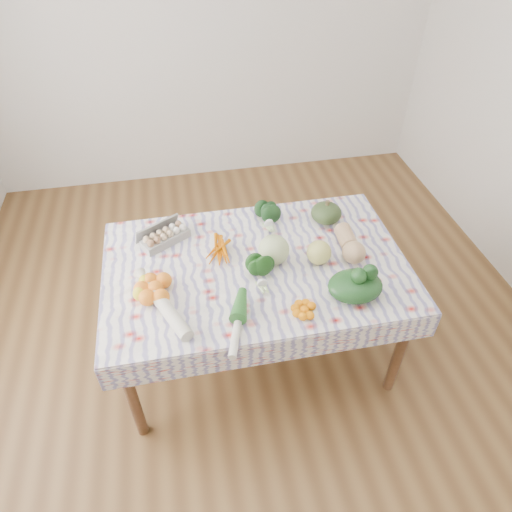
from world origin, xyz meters
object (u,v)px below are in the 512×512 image
Objects in this scene: dining_table at (256,275)px; grapefruit at (319,252)px; butternut_squash at (350,243)px; egg_carton at (165,237)px; kabocha_squash at (326,213)px; cabbage at (274,250)px.

dining_table is 11.87× the size of grapefruit.
butternut_squash is at bearing 0.16° from dining_table.
butternut_squash is (1.01, -0.28, 0.03)m from egg_carton.
grapefruit is at bearing -52.04° from egg_carton.
grapefruit is (-0.15, -0.35, 0.01)m from kabocha_squash.
cabbage is at bearing -142.98° from kabocha_squash.
dining_table is at bearing -179.59° from cabbage.
kabocha_squash is 0.38m from grapefruit.
egg_carton is 0.88m from grapefruit.
butternut_squash is at bearing -45.51° from egg_carton.
dining_table is at bearing -177.12° from butternut_squash.
kabocha_squash is 0.30m from butternut_squash.
kabocha_squash reaches higher than egg_carton.
kabocha_squash is 1.38× the size of grapefruit.
cabbage reaches higher than butternut_squash.
dining_table is 0.19m from cabbage.
cabbage is (0.57, -0.28, 0.05)m from egg_carton.
dining_table is 5.69× the size of egg_carton.
cabbage is 1.26× the size of grapefruit.
cabbage reaches higher than kabocha_squash.
butternut_squash reaches higher than egg_carton.
kabocha_squash is 1.09× the size of cabbage.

